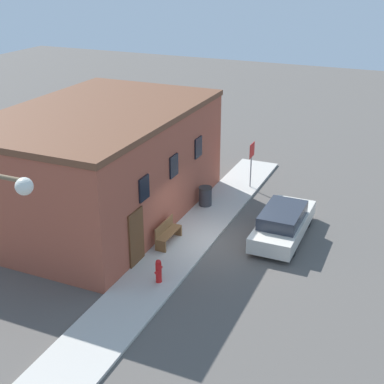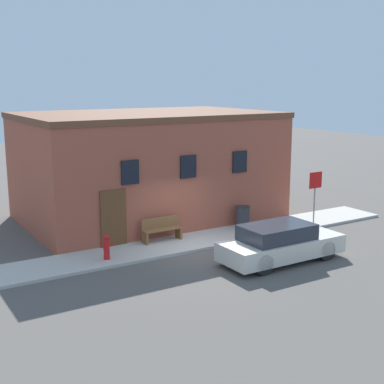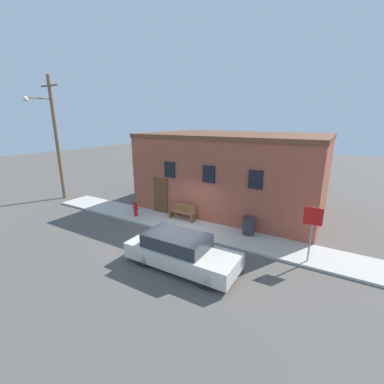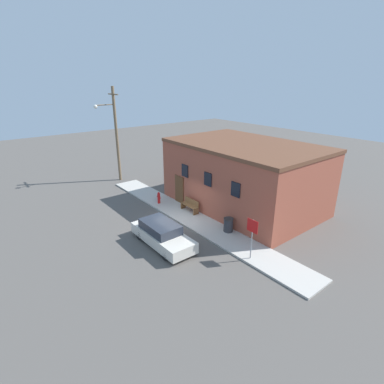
{
  "view_description": "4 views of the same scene",
  "coord_description": "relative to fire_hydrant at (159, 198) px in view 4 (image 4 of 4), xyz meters",
  "views": [
    {
      "loc": [
        -17.4,
        -6.7,
        10.41
      ],
      "look_at": [
        0.19,
        1.02,
        2.0
      ],
      "focal_mm": 50.0,
      "sensor_mm": 36.0,
      "label": 1
    },
    {
      "loc": [
        -10.09,
        -15.67,
        6.05
      ],
      "look_at": [
        0.19,
        1.02,
        2.0
      ],
      "focal_mm": 50.0,
      "sensor_mm": 36.0,
      "label": 2
    },
    {
      "loc": [
        6.58,
        -9.79,
        5.5
      ],
      "look_at": [
        0.19,
        1.02,
        2.0
      ],
      "focal_mm": 24.0,
      "sensor_mm": 36.0,
      "label": 3
    },
    {
      "loc": [
        14.59,
        -10.42,
        8.96
      ],
      "look_at": [
        0.19,
        1.02,
        2.0
      ],
      "focal_mm": 28.0,
      "sensor_mm": 36.0,
      "label": 4
    }
  ],
  "objects": [
    {
      "name": "ground_plane",
      "position": [
        3.44,
        -0.69,
        -0.55
      ],
      "size": [
        80.0,
        80.0,
        0.0
      ],
      "primitive_type": "plane",
      "color": "#56514C"
    },
    {
      "name": "sidewalk",
      "position": [
        3.44,
        0.33,
        -0.49
      ],
      "size": [
        19.12,
        2.04,
        0.11
      ],
      "color": "#BCB7AD",
      "rests_on": "ground"
    },
    {
      "name": "brick_building",
      "position": [
        4.06,
        4.82,
        1.83
      ],
      "size": [
        10.82,
        7.06,
        4.74
      ],
      "color": "#9E4C38",
      "rests_on": "ground"
    },
    {
      "name": "fire_hydrant",
      "position": [
        0.0,
        0.0,
        0.0
      ],
      "size": [
        0.44,
        0.21,
        0.88
      ],
      "color": "red",
      "rests_on": "sidewalk"
    },
    {
      "name": "stop_sign",
      "position": [
        9.34,
        -0.29,
        1.13
      ],
      "size": [
        0.69,
        0.06,
        2.24
      ],
      "color": "gray",
      "rests_on": "sidewalk"
    },
    {
      "name": "bench",
      "position": [
        2.63,
        0.95,
        -0.0
      ],
      "size": [
        1.53,
        0.44,
        0.89
      ],
      "color": "brown",
      "rests_on": "sidewalk"
    },
    {
      "name": "trash_bin",
      "position": [
        6.49,
        0.93,
        -0.0
      ],
      "size": [
        0.61,
        0.61,
        0.87
      ],
      "color": "#333338",
      "rests_on": "sidewalk"
    },
    {
      "name": "utility_pole",
      "position": [
        -7.34,
        0.25,
        3.96
      ],
      "size": [
        1.8,
        1.95,
        8.41
      ],
      "color": "brown",
      "rests_on": "ground"
    },
    {
      "name": "parked_car",
      "position": [
        5.1,
        -3.03,
        0.1
      ],
      "size": [
        4.45,
        1.68,
        1.32
      ],
      "color": "black",
      "rests_on": "ground"
    }
  ]
}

